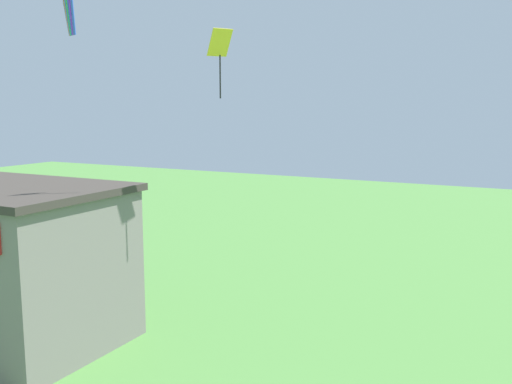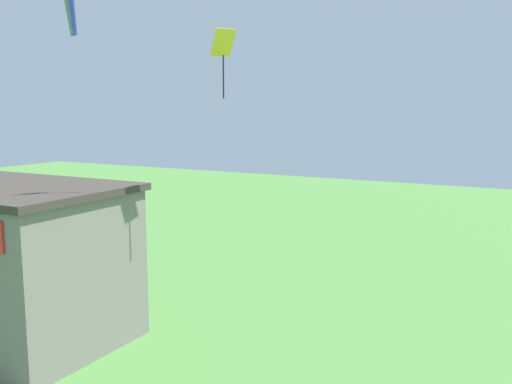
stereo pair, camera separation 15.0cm
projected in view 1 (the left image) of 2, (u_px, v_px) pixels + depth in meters
kite_yellow_diamond at (220, 49)px, 18.79m from camera, size 0.86×0.90×2.24m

